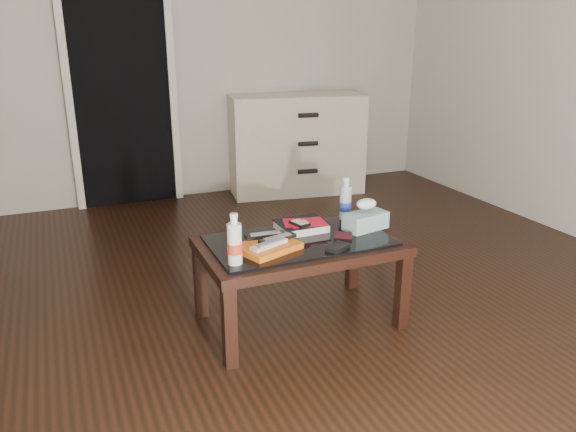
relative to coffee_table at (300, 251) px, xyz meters
name	(u,v)px	position (x,y,z in m)	size (l,w,h in m)	color
ground	(277,321)	(-0.11, 0.04, -0.40)	(5.00, 5.00, 0.00)	black
doorway	(121,84)	(-0.51, 2.51, 0.63)	(0.90, 0.08, 2.07)	black
coffee_table	(300,251)	(0.00, 0.00, 0.00)	(1.00, 0.60, 0.46)	black
dresser	(296,144)	(0.98, 2.27, 0.05)	(1.26, 0.68, 0.90)	beige
magazines	(268,247)	(-0.20, -0.07, 0.08)	(0.28, 0.21, 0.03)	#D76114
remote_silver	(269,244)	(-0.20, -0.10, 0.11)	(0.20, 0.05, 0.02)	#BBBAC0
remote_black_front	(278,238)	(-0.14, -0.04, 0.11)	(0.20, 0.05, 0.02)	black
remote_black_back	(265,235)	(-0.18, 0.03, 0.11)	(0.20, 0.05, 0.02)	black
textbook	(301,226)	(0.06, 0.12, 0.09)	(0.25, 0.20, 0.05)	black
dvd_mailers	(302,222)	(0.06, 0.11, 0.11)	(0.19, 0.14, 0.01)	red
ipod	(300,223)	(0.03, 0.07, 0.12)	(0.06, 0.10, 0.02)	black
flip_phone	(343,235)	(0.22, -0.06, 0.08)	(0.09, 0.05, 0.02)	black
wallet	(338,247)	(0.12, -0.19, 0.07)	(0.12, 0.07, 0.02)	black
water_bottle_left	(235,239)	(-0.39, -0.16, 0.18)	(0.07, 0.07, 0.24)	silver
water_bottle_right	(346,198)	(0.36, 0.19, 0.18)	(0.07, 0.07, 0.24)	silver
tissue_box	(366,221)	(0.38, 0.01, 0.11)	(0.23, 0.12, 0.09)	#22727D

